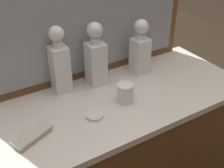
# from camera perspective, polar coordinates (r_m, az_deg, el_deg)

# --- Properties ---
(dresser) EXTENTS (1.27, 0.52, 0.83)m
(dresser) POSITION_cam_1_polar(r_m,az_deg,el_deg) (1.55, 0.00, -15.57)
(dresser) COLOR brown
(dresser) RESTS_ON ground_plane
(dresser_mirror) EXTENTS (1.11, 0.03, 0.56)m
(dresser_mirror) POSITION_cam_1_polar(r_m,az_deg,el_deg) (1.34, -5.58, 11.95)
(dresser_mirror) COLOR brown
(dresser_mirror) RESTS_ON dresser
(crystal_decanter_center) EXTENTS (0.08, 0.08, 0.31)m
(crystal_decanter_center) POSITION_cam_1_polar(r_m,az_deg,el_deg) (1.30, -10.20, 3.48)
(crystal_decanter_center) COLOR white
(crystal_decanter_center) RESTS_ON dresser
(crystal_decanter_front) EXTENTS (0.08, 0.08, 0.28)m
(crystal_decanter_front) POSITION_cam_1_polar(r_m,az_deg,el_deg) (1.44, 5.51, 6.25)
(crystal_decanter_front) COLOR white
(crystal_decanter_front) RESTS_ON dresser
(crystal_decanter_far_right) EXTENTS (0.08, 0.08, 0.30)m
(crystal_decanter_far_right) POSITION_cam_1_polar(r_m,az_deg,el_deg) (1.34, -3.20, 4.69)
(crystal_decanter_far_right) COLOR white
(crystal_decanter_far_right) RESTS_ON dresser
(crystal_tumbler_left) EXTENTS (0.07, 0.07, 0.08)m
(crystal_tumbler_left) POSITION_cam_1_polar(r_m,az_deg,el_deg) (1.25, 2.59, -1.89)
(crystal_tumbler_left) COLOR white
(crystal_tumbler_left) RESTS_ON dresser
(silver_brush_right) EXTENTS (0.17, 0.11, 0.02)m
(silver_brush_right) POSITION_cam_1_polar(r_m,az_deg,el_deg) (1.11, -15.27, -9.76)
(silver_brush_right) COLOR #B7A88C
(silver_brush_right) RESTS_ON dresser
(porcelain_dish) EXTENTS (0.07, 0.07, 0.01)m
(porcelain_dish) POSITION_cam_1_polar(r_m,az_deg,el_deg) (1.18, -3.45, -6.16)
(porcelain_dish) COLOR silver
(porcelain_dish) RESTS_ON dresser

